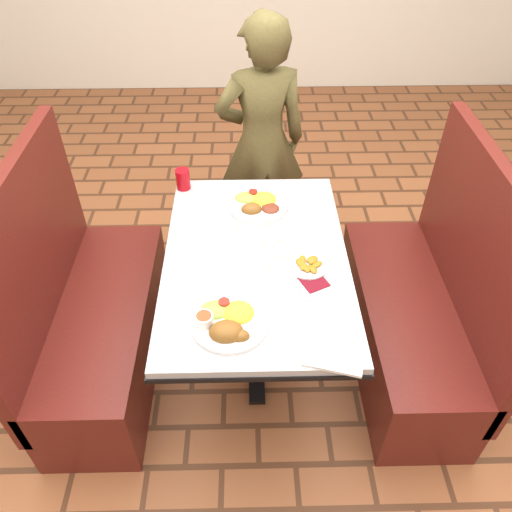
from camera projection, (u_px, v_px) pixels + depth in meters
The scene contains 14 objects.
dining_table at pixel (256, 272), 2.24m from camera, with size 0.81×1.21×0.75m.
booth_bench_left at pixel (94, 322), 2.45m from camera, with size 0.47×1.20×1.17m.
booth_bench_right at pixel (417, 316), 2.48m from camera, with size 0.47×1.20×1.17m.
diner_person at pixel (261, 143), 2.93m from camera, with size 0.54×0.35×1.48m, color brown.
near_dinner_plate at pixel (228, 319), 1.87m from camera, with size 0.30×0.30×0.09m.
far_dinner_plate at pixel (258, 202), 2.43m from camera, with size 0.29×0.29×0.08m.
plantain_plate at pixel (308, 265), 2.12m from camera, with size 0.17×0.17×0.03m.
maroon_napkin at pixel (314, 282), 2.06m from camera, with size 0.10×0.10×0.00m, color maroon.
spoon_utensil at pixel (301, 291), 2.02m from camera, with size 0.01×0.13×0.00m, color silver.
red_tumbler at pixel (183, 179), 2.53m from camera, with size 0.07×0.07×0.11m, color #B80C14.
paper_napkin at pixel (334, 353), 1.79m from camera, with size 0.21×0.16×0.01m, color white.
knife_utensil at pixel (244, 321), 1.89m from camera, with size 0.01×0.15×0.00m, color silver.
fork_utensil at pixel (232, 320), 1.90m from camera, with size 0.01×0.15×0.00m, color silver.
lettuce_shreds at pixel (265, 247), 2.22m from camera, with size 0.28×0.32×0.00m, color #98C14D, non-canonical shape.
Camera 1 is at (-0.04, -1.62, 2.21)m, focal length 35.00 mm.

